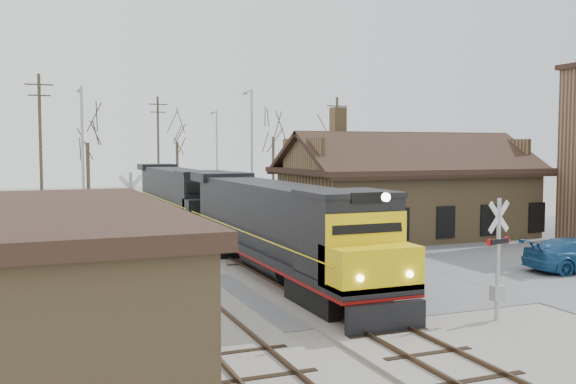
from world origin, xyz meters
TOP-DOWN VIEW (x-y plane):
  - ground at (0.00, 0.00)m, footprint 140.00×140.00m
  - road at (0.00, 0.00)m, footprint 60.00×9.00m
  - track_main at (0.00, 15.00)m, footprint 3.40×90.00m
  - track_siding at (-4.50, 15.00)m, footprint 3.40×90.00m
  - depot at (11.99, 12.00)m, footprint 15.20×9.31m
  - locomotive_lead at (0.00, 2.86)m, footprint 2.78×18.62m
  - locomotive_trailing at (0.00, 21.76)m, footprint 2.78×18.62m
  - crossbuck_near at (4.14, -5.68)m, footprint 1.09×0.36m
  - crossbuck_far at (-5.58, 5.76)m, footprint 1.21×0.51m
  - streetlight_a at (-6.54, 18.88)m, footprint 0.25×2.04m
  - streetlight_b at (5.85, 23.66)m, footprint 0.25×2.04m
  - streetlight_c at (6.58, 35.95)m, footprint 0.25×2.04m
  - utility_pole_a at (-8.74, 29.62)m, footprint 2.00×0.24m
  - utility_pole_b at (2.83, 44.74)m, footprint 2.00×0.24m
  - utility_pole_c at (16.36, 30.55)m, footprint 2.00×0.24m
  - tree_b at (-4.86, 35.99)m, footprint 3.93×3.93m
  - tree_c at (5.78, 49.35)m, footprint 4.08×4.08m
  - tree_d at (14.66, 42.44)m, footprint 4.40×4.40m
  - tree_e at (19.51, 38.41)m, footprint 3.41×3.41m

SIDE VIEW (x-z plane):
  - ground at x=0.00m, z-range 0.00..0.00m
  - road at x=0.00m, z-range 0.00..0.03m
  - track_main at x=0.00m, z-range -0.05..0.19m
  - track_siding at x=-4.50m, z-range -0.05..0.19m
  - crossbuck_near at x=4.14m, z-range -0.11..3.78m
  - crossbuck_far at x=-5.58m, z-range -0.16..4.27m
  - locomotive_trailing at x=0.00m, z-range 0.21..4.12m
  - locomotive_lead at x=0.00m, z-range 0.10..4.23m
  - depot at x=11.99m, z-range -1.54..6.36m
  - streetlight_c at x=6.58m, z-range 0.54..9.39m
  - streetlight_a at x=-6.54m, z-range 0.54..9.70m
  - utility_pole_c at x=16.36m, z-range 0.23..10.22m
  - streetlight_b at x=5.85m, z-range 0.54..10.31m
  - utility_pole_b at x=2.83m, z-range 0.23..10.93m
  - utility_pole_a at x=-8.74m, z-range 0.23..11.16m
  - tree_e at x=19.51m, z-range 1.76..10.11m
  - tree_b at x=-4.86m, z-range 2.03..11.66m
  - tree_c at x=5.78m, z-range 2.12..12.12m
  - tree_d at x=14.66m, z-range 2.28..13.06m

